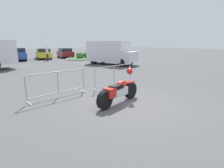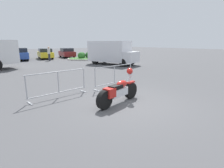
# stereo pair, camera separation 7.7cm
# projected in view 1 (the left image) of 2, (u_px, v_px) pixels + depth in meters

# --- Properties ---
(ground_plane) EXTENTS (120.00, 120.00, 0.00)m
(ground_plane) POSITION_uv_depth(u_px,v_px,m) (129.00, 104.00, 6.38)
(ground_plane) COLOR #4C4C4F
(motorcycle) EXTENTS (2.17, 0.63, 1.23)m
(motorcycle) POSITION_uv_depth(u_px,v_px,m) (119.00, 91.00, 6.34)
(motorcycle) COLOR black
(motorcycle) RESTS_ON ground
(crowd_barrier_near) EXTENTS (2.56, 0.69, 1.07)m
(crowd_barrier_near) POSITION_uv_depth(u_px,v_px,m) (58.00, 84.00, 7.01)
(crowd_barrier_near) COLOR #9EA0A5
(crowd_barrier_near) RESTS_ON ground
(crowd_barrier_far) EXTENTS (2.56, 0.69, 1.07)m
(crowd_barrier_far) POSITION_uv_depth(u_px,v_px,m) (114.00, 76.00, 8.76)
(crowd_barrier_far) COLOR #9EA0A5
(crowd_barrier_far) RESTS_ON ground
(delivery_van) EXTENTS (3.42, 5.36, 2.31)m
(delivery_van) POSITION_uv_depth(u_px,v_px,m) (110.00, 52.00, 17.55)
(delivery_van) COLOR silver
(delivery_van) RESTS_ON ground
(parked_car_blue) EXTENTS (2.55, 4.70, 1.51)m
(parked_car_blue) POSITION_uv_depth(u_px,v_px,m) (18.00, 54.00, 21.80)
(parked_car_blue) COLOR #284799
(parked_car_blue) RESTS_ON ground
(parked_car_yellow) EXTENTS (2.33, 4.29, 1.38)m
(parked_car_yellow) POSITION_uv_depth(u_px,v_px,m) (43.00, 54.00, 23.83)
(parked_car_yellow) COLOR yellow
(parked_car_yellow) RESTS_ON ground
(parked_car_maroon) EXTENTS (2.30, 4.25, 1.37)m
(parked_car_maroon) POSITION_uv_depth(u_px,v_px,m) (65.00, 53.00, 25.79)
(parked_car_maroon) COLOR maroon
(parked_car_maroon) RESTS_ON ground
(pedestrian) EXTENTS (0.39, 0.39, 1.69)m
(pedestrian) POSITION_uv_depth(u_px,v_px,m) (47.00, 53.00, 20.90)
(pedestrian) COLOR #262838
(pedestrian) RESTS_ON ground
(planter_island) EXTENTS (4.05, 4.05, 0.93)m
(planter_island) POSITION_uv_depth(u_px,v_px,m) (82.00, 57.00, 23.28)
(planter_island) COLOR #ADA89E
(planter_island) RESTS_ON ground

